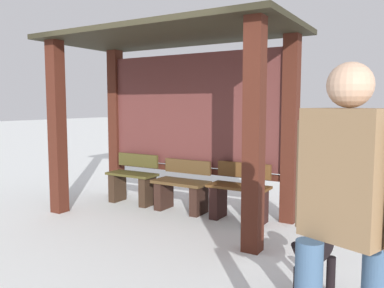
# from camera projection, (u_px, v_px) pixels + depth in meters

# --- Properties ---
(ground_plane) EXTENTS (60.00, 60.00, 0.00)m
(ground_plane) POSITION_uv_depth(u_px,v_px,m) (169.00, 216.00, 5.42)
(ground_plane) COLOR white
(bus_shelter) EXTENTS (3.43, 1.69, 2.47)m
(bus_shelter) POSITION_uv_depth(u_px,v_px,m) (177.00, 91.00, 5.43)
(bus_shelter) COLOR #451D14
(bus_shelter) RESTS_ON ground
(bench_left_inside) EXTENTS (0.80, 0.34, 0.76)m
(bench_left_inside) POSITION_uv_depth(u_px,v_px,m) (133.00, 182.00, 6.13)
(bench_left_inside) COLOR #463F1C
(bench_left_inside) RESTS_ON ground
(bench_center_inside) EXTENTS (0.80, 0.40, 0.73)m
(bench_center_inside) POSITION_uv_depth(u_px,v_px,m) (182.00, 190.00, 5.67)
(bench_center_inside) COLOR #4E371D
(bench_center_inside) RESTS_ON ground
(bench_right_inside) EXTENTS (0.80, 0.36, 0.75)m
(bench_right_inside) POSITION_uv_depth(u_px,v_px,m) (239.00, 196.00, 5.21)
(bench_right_inside) COLOR #573719
(bench_right_inside) RESTS_ON ground
(person_walking) EXTENTS (0.59, 0.44, 1.74)m
(person_walking) POSITION_uv_depth(u_px,v_px,m) (346.00, 205.00, 2.02)
(person_walking) COLOR olive
(person_walking) RESTS_ON ground
(dog) EXTENTS (0.27, 0.88, 0.61)m
(dog) POSITION_uv_depth(u_px,v_px,m) (318.00, 250.00, 3.07)
(dog) COLOR black
(dog) RESTS_ON ground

